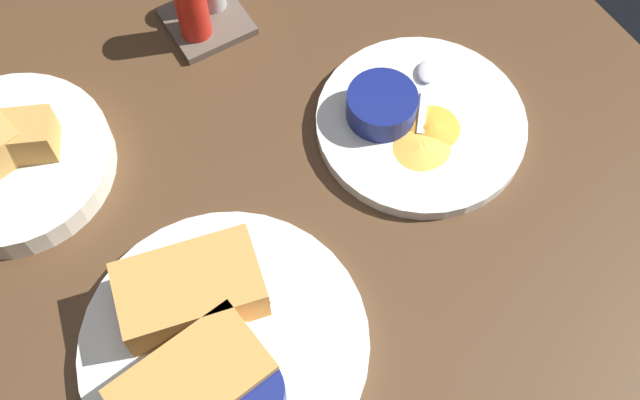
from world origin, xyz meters
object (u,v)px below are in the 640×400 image
object	(u,v)px
sandwich_half_near	(191,290)
ramekin_dark_sauce	(250,395)
condiment_caddy	(201,7)
plate_chips_companion	(421,123)
plate_sandwich_main	(225,344)
bread_basket_rear	(12,159)
ramekin_light_gravy	(382,105)
spoon_by_gravy_ramekin	(426,81)
sandwich_half_far	(194,386)
spoon_by_dark_ramekin	(242,344)

from	to	relation	value
sandwich_half_near	ramekin_dark_sauce	distance (cm)	11.13
ramekin_dark_sauce	condiment_caddy	bearing A→B (deg)	68.64
ramekin_dark_sauce	plate_chips_companion	world-z (taller)	ramekin_dark_sauce
plate_sandwich_main	bread_basket_rear	world-z (taller)	bread_basket_rear
ramekin_light_gravy	spoon_by_gravy_ramekin	xyz separation A→B (cm)	(6.51, 0.89, -1.39)
plate_sandwich_main	sandwich_half_near	world-z (taller)	sandwich_half_near
spoon_by_gravy_ramekin	ramekin_light_gravy	bearing A→B (deg)	-172.24
sandwich_half_near	bread_basket_rear	distance (cm)	25.22
plate_sandwich_main	sandwich_half_near	bearing A→B (deg)	95.26
ramekin_dark_sauce	sandwich_half_far	bearing A→B (deg)	140.73
sandwich_half_far	plate_chips_companion	distance (cm)	36.60
bread_basket_rear	condiment_caddy	world-z (taller)	condiment_caddy
plate_chips_companion	spoon_by_gravy_ramekin	xyz separation A→B (cm)	(3.10, 3.72, 1.16)
plate_sandwich_main	ramekin_light_gravy	bearing A→B (deg)	27.67
plate_chips_companion	bread_basket_rear	xyz separation A→B (cm)	(-39.34, 17.57, 1.23)
spoon_by_dark_ramekin	condiment_caddy	distance (cm)	39.64
plate_sandwich_main	spoon_by_dark_ramekin	world-z (taller)	spoon_by_dark_ramekin
bread_basket_rear	plate_sandwich_main	bearing A→B (deg)	-71.03
spoon_by_dark_ramekin	condiment_caddy	world-z (taller)	condiment_caddy
sandwich_half_near	spoon_by_dark_ramekin	size ratio (longest dim) A/B	1.48
ramekin_light_gravy	bread_basket_rear	size ratio (longest dim) A/B	0.36
plate_sandwich_main	spoon_by_gravy_ramekin	xyz separation A→B (cm)	(32.66, 14.60, 1.16)
sandwich_half_near	ramekin_dark_sauce	size ratio (longest dim) A/B	2.32
sandwich_half_far	bread_basket_rear	bearing A→B (deg)	100.12
ramekin_dark_sauce	condiment_caddy	distance (cm)	44.79
spoon_by_dark_ramekin	plate_chips_companion	distance (cm)	30.75
ramekin_dark_sauce	ramekin_light_gravy	world-z (taller)	ramekin_dark_sauce
plate_sandwich_main	plate_chips_companion	bearing A→B (deg)	20.20
spoon_by_dark_ramekin	bread_basket_rear	world-z (taller)	bread_basket_rear
sandwich_half_near	ramekin_light_gravy	xyz separation A→B (cm)	(26.62, 8.63, -0.65)
sandwich_half_far	spoon_by_gravy_ramekin	size ratio (longest dim) A/B	1.65
spoon_by_gravy_ramekin	bread_basket_rear	distance (cm)	44.64
sandwich_half_far	spoon_by_dark_ramekin	world-z (taller)	sandwich_half_far
plate_chips_companion	ramekin_light_gravy	distance (cm)	5.12
ramekin_light_gravy	sandwich_half_near	bearing A→B (deg)	-162.05
plate_sandwich_main	sandwich_half_near	xyz separation A→B (cm)	(-0.47, 5.09, 3.20)
plate_sandwich_main	plate_chips_companion	distance (cm)	31.50
plate_sandwich_main	condiment_caddy	distance (cm)	39.15
bread_basket_rear	spoon_by_gravy_ramekin	bearing A→B (deg)	-18.07
plate_chips_companion	sandwich_half_near	bearing A→B (deg)	-169.09
spoon_by_dark_ramekin	spoon_by_gravy_ramekin	bearing A→B (deg)	26.64
plate_chips_companion	bread_basket_rear	bearing A→B (deg)	155.93
plate_sandwich_main	sandwich_half_far	world-z (taller)	sandwich_half_far
plate_chips_companion	spoon_by_gravy_ramekin	size ratio (longest dim) A/B	2.66
sandwich_half_near	spoon_by_dark_ramekin	bearing A→B (deg)	-74.33
condiment_caddy	ramekin_light_gravy	bearing A→B (deg)	-65.00
sandwich_half_far	ramekin_dark_sauce	world-z (taller)	sandwich_half_far
spoon_by_dark_ramekin	ramekin_light_gravy	distance (cm)	29.01
ramekin_light_gravy	condiment_caddy	distance (cm)	24.23
plate_chips_companion	condiment_caddy	size ratio (longest dim) A/B	2.39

